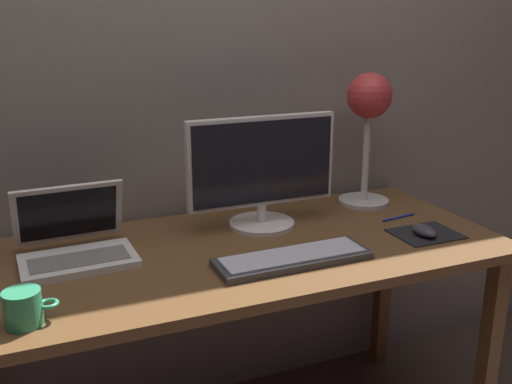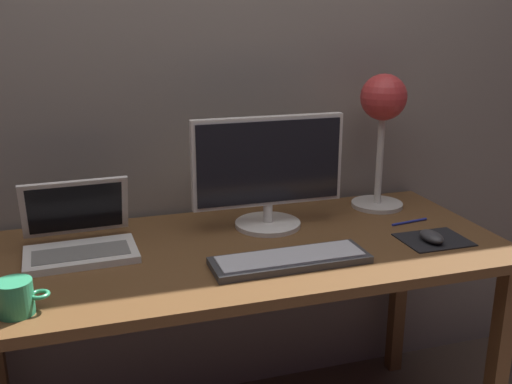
{
  "view_description": "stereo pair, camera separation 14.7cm",
  "coord_description": "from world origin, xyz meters",
  "px_view_note": "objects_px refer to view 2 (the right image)",
  "views": [
    {
      "loc": [
        -0.56,
        -1.5,
        1.4
      ],
      "look_at": [
        0.04,
        -0.05,
        0.92
      ],
      "focal_mm": 41.01,
      "sensor_mm": 36.0,
      "label": 1
    },
    {
      "loc": [
        -0.42,
        -1.55,
        1.4
      ],
      "look_at": [
        0.04,
        -0.05,
        0.92
      ],
      "focal_mm": 41.01,
      "sensor_mm": 36.0,
      "label": 2
    }
  ],
  "objects_px": {
    "keyboard_main": "(290,259)",
    "desk_lamp": "(383,112)",
    "mouse": "(432,237)",
    "monitor": "(268,170)",
    "pen": "(409,222)",
    "laptop": "(78,232)",
    "coffee_mug": "(16,298)"
  },
  "relations": [
    {
      "from": "keyboard_main",
      "to": "pen",
      "type": "bearing_deg",
      "value": 21.25
    },
    {
      "from": "mouse",
      "to": "laptop",
      "type": "bearing_deg",
      "value": 165.83
    },
    {
      "from": "monitor",
      "to": "mouse",
      "type": "relative_size",
      "value": 5.1
    },
    {
      "from": "keyboard_main",
      "to": "mouse",
      "type": "xyz_separation_m",
      "value": [
        0.46,
        0.02,
        0.01
      ]
    },
    {
      "from": "monitor",
      "to": "pen",
      "type": "distance_m",
      "value": 0.5
    },
    {
      "from": "desk_lamp",
      "to": "coffee_mug",
      "type": "relative_size",
      "value": 3.98
    },
    {
      "from": "laptop",
      "to": "monitor",
      "type": "bearing_deg",
      "value": 2.49
    },
    {
      "from": "keyboard_main",
      "to": "desk_lamp",
      "type": "relative_size",
      "value": 0.94
    },
    {
      "from": "keyboard_main",
      "to": "coffee_mug",
      "type": "distance_m",
      "value": 0.7
    },
    {
      "from": "mouse",
      "to": "coffee_mug",
      "type": "relative_size",
      "value": 0.81
    },
    {
      "from": "coffee_mug",
      "to": "laptop",
      "type": "bearing_deg",
      "value": 67.79
    },
    {
      "from": "monitor",
      "to": "laptop",
      "type": "relative_size",
      "value": 1.53
    },
    {
      "from": "monitor",
      "to": "desk_lamp",
      "type": "relative_size",
      "value": 1.04
    },
    {
      "from": "keyboard_main",
      "to": "laptop",
      "type": "xyz_separation_m",
      "value": [
        -0.55,
        0.27,
        0.04
      ]
    },
    {
      "from": "monitor",
      "to": "pen",
      "type": "bearing_deg",
      "value": -13.4
    },
    {
      "from": "pen",
      "to": "monitor",
      "type": "bearing_deg",
      "value": 166.6
    },
    {
      "from": "laptop",
      "to": "mouse",
      "type": "height_order",
      "value": "laptop"
    },
    {
      "from": "laptop",
      "to": "desk_lamp",
      "type": "relative_size",
      "value": 0.68
    },
    {
      "from": "keyboard_main",
      "to": "monitor",
      "type": "bearing_deg",
      "value": 83.39
    },
    {
      "from": "keyboard_main",
      "to": "mouse",
      "type": "height_order",
      "value": "mouse"
    },
    {
      "from": "laptop",
      "to": "pen",
      "type": "relative_size",
      "value": 2.28
    },
    {
      "from": "desk_lamp",
      "to": "mouse",
      "type": "distance_m",
      "value": 0.48
    },
    {
      "from": "desk_lamp",
      "to": "mouse",
      "type": "height_order",
      "value": "desk_lamp"
    },
    {
      "from": "monitor",
      "to": "pen",
      "type": "height_order",
      "value": "monitor"
    },
    {
      "from": "keyboard_main",
      "to": "mouse",
      "type": "distance_m",
      "value": 0.46
    },
    {
      "from": "keyboard_main",
      "to": "desk_lamp",
      "type": "distance_m",
      "value": 0.69
    },
    {
      "from": "laptop",
      "to": "mouse",
      "type": "bearing_deg",
      "value": -14.17
    },
    {
      "from": "desk_lamp",
      "to": "coffee_mug",
      "type": "distance_m",
      "value": 1.29
    },
    {
      "from": "keyboard_main",
      "to": "pen",
      "type": "height_order",
      "value": "keyboard_main"
    },
    {
      "from": "laptop",
      "to": "coffee_mug",
      "type": "distance_m",
      "value": 0.38
    },
    {
      "from": "monitor",
      "to": "keyboard_main",
      "type": "height_order",
      "value": "monitor"
    },
    {
      "from": "pen",
      "to": "keyboard_main",
      "type": "bearing_deg",
      "value": -158.75
    }
  ]
}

